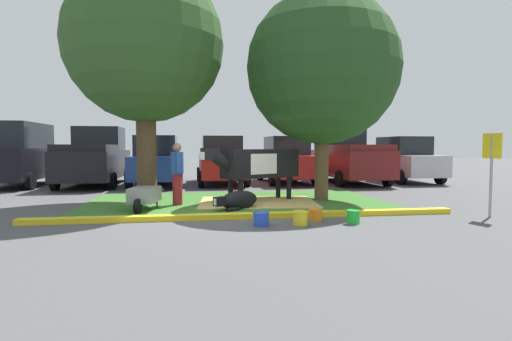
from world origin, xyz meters
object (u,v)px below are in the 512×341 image
object	(u,v)px
pickup_truck_black	(95,158)
bucket_blue	(261,219)
shade_tree_left	(145,44)
hatchback_white	(403,160)
bucket_yellow	(300,218)
pickup_truck_maroon	(346,157)
shade_tree_right	(323,68)
bucket_green	(353,217)
cow_holstein	(258,164)
sedan_red	(221,161)
person_handler	(177,172)
suv_black	(19,154)
wheelbarrow	(144,195)
calf_lying	(238,200)
bucket_orange	(315,215)
parking_sign	(492,158)
sedan_blue	(157,161)

from	to	relation	value
pickup_truck_black	bucket_blue	bearing A→B (deg)	-60.03
shade_tree_left	hatchback_white	size ratio (longest dim) A/B	1.48
bucket_yellow	pickup_truck_maroon	bearing A→B (deg)	63.47
shade_tree_right	pickup_truck_maroon	size ratio (longest dim) A/B	1.12
bucket_green	pickup_truck_black	size ratio (longest dim) A/B	0.05
shade_tree_right	cow_holstein	bearing A→B (deg)	-175.48
bucket_blue	sedan_red	size ratio (longest dim) A/B	0.08
shade_tree_right	bucket_yellow	size ratio (longest dim) A/B	18.89
person_handler	hatchback_white	bearing A→B (deg)	31.37
hatchback_white	bucket_yellow	bearing A→B (deg)	-128.55
shade_tree_left	suv_black	distance (m)	8.59
cow_holstein	bucket_yellow	size ratio (longest dim) A/B	9.05
shade_tree_right	wheelbarrow	world-z (taller)	shade_tree_right
shade_tree_left	calf_lying	size ratio (longest dim) A/B	5.15
person_handler	bucket_orange	world-z (taller)	person_handler
shade_tree_left	sedan_red	bearing A→B (deg)	66.67
person_handler	sedan_red	size ratio (longest dim) A/B	0.38
bucket_yellow	cow_holstein	bearing A→B (deg)	96.06
calf_lying	parking_sign	distance (m)	5.90
shade_tree_right	cow_holstein	world-z (taller)	shade_tree_right
bucket_blue	pickup_truck_maroon	world-z (taller)	pickup_truck_maroon
bucket_yellow	pickup_truck_maroon	size ratio (longest dim) A/B	0.06
shade_tree_left	pickup_truck_maroon	size ratio (longest dim) A/B	1.21
parking_sign	bucket_green	bearing A→B (deg)	-175.69
bucket_blue	sedan_red	world-z (taller)	sedan_red
sedan_red	bucket_blue	bearing A→B (deg)	-88.64
cow_holstein	wheelbarrow	xyz separation A→B (m)	(-2.99, -1.05, -0.71)
person_handler	bucket_orange	bearing A→B (deg)	-41.85
calf_lying	sedan_red	distance (m)	7.09
parking_sign	hatchback_white	xyz separation A→B (m)	(2.76, 8.81, -0.34)
sedan_blue	hatchback_white	world-z (taller)	same
pickup_truck_black	pickup_truck_maroon	size ratio (longest dim) A/B	1.00
cow_holstein	suv_black	size ratio (longest dim) A/B	0.63
pickup_truck_maroon	suv_black	bearing A→B (deg)	178.47
sedan_red	shade_tree_right	bearing A→B (deg)	-65.55
bucket_blue	sedan_blue	xyz separation A→B (m)	(-2.88, 8.85, 0.84)
bucket_orange	suv_black	xyz separation A→B (m)	(-9.49, 8.92, 1.13)
shade_tree_left	parking_sign	size ratio (longest dim) A/B	3.47
cow_holstein	parking_sign	distance (m)	5.73
person_handler	bucket_blue	bearing A→B (deg)	-59.45
wheelbarrow	pickup_truck_maroon	size ratio (longest dim) A/B	0.30
wheelbarrow	pickup_truck_black	distance (m)	7.62
shade_tree_right	sedan_blue	distance (m)	8.05
bucket_yellow	pickup_truck_maroon	distance (m)	10.03
shade_tree_left	pickup_truck_black	world-z (taller)	shade_tree_left
bucket_yellow	suv_black	bearing A→B (deg)	134.24
bucket_blue	parking_sign	bearing A→B (deg)	1.76
person_handler	parking_sign	bearing A→B (deg)	-22.19
wheelbarrow	suv_black	size ratio (longest dim) A/B	0.35
parking_sign	pickup_truck_black	bearing A→B (deg)	139.20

